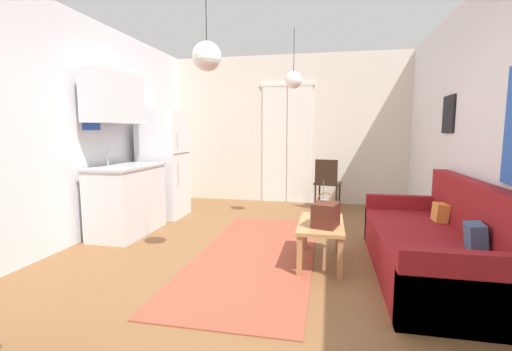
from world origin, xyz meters
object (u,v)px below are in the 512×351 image
object	(u,v)px
accent_chair	(327,181)
pendant_lamp_far	(294,80)
refrigerator	(164,164)
pendant_lamp_near	(207,56)
couch	(437,247)
handbag	(326,215)
bamboo_vase	(323,208)
coffee_table	(321,228)

from	to	relation	value
accent_chair	pendant_lamp_far	bearing A→B (deg)	76.16
refrigerator	pendant_lamp_near	xyz separation A→B (m)	(1.49, -2.09, 1.17)
accent_chair	pendant_lamp_far	xyz separation A→B (m)	(-0.49, -1.09, 1.57)
refrigerator	pendant_lamp_far	distance (m)	2.39
couch	handbag	size ratio (longest dim) A/B	6.34
bamboo_vase	accent_chair	world-z (taller)	accent_chair
bamboo_vase	pendant_lamp_near	world-z (taller)	pendant_lamp_near
coffee_table	handbag	xyz separation A→B (m)	(0.05, -0.16, 0.19)
coffee_table	pendant_lamp_far	bearing A→B (deg)	107.13
pendant_lamp_near	pendant_lamp_far	bearing A→B (deg)	74.21
couch	bamboo_vase	world-z (taller)	couch
couch	handbag	world-z (taller)	couch
pendant_lamp_near	handbag	bearing A→B (deg)	19.67
couch	refrigerator	bearing A→B (deg)	154.91
pendant_lamp_far	bamboo_vase	bearing A→B (deg)	-68.94
bamboo_vase	pendant_lamp_far	distance (m)	2.02
couch	pendant_lamp_near	world-z (taller)	pendant_lamp_near
couch	accent_chair	xyz separation A→B (m)	(-1.04, 2.68, 0.23)
couch	coffee_table	xyz separation A→B (m)	(-1.08, 0.13, 0.09)
coffee_table	handbag	bearing A→B (deg)	-74.39
bamboo_vase	refrigerator	world-z (taller)	refrigerator
bamboo_vase	pendant_lamp_far	size ratio (longest dim) A/B	0.49
refrigerator	coffee_table	bearing A→B (deg)	-31.75
refrigerator	pendant_lamp_near	bearing A→B (deg)	-54.57
pendant_lamp_far	couch	bearing A→B (deg)	-46.09
refrigerator	couch	bearing A→B (deg)	-25.09
bamboo_vase	handbag	xyz separation A→B (m)	(0.03, -0.42, 0.03)
bamboo_vase	refrigerator	size ratio (longest dim) A/B	0.24
coffee_table	bamboo_vase	xyz separation A→B (m)	(0.01, 0.26, 0.16)
coffee_table	refrigerator	bearing A→B (deg)	148.25
accent_chair	refrigerator	bearing A→B (deg)	32.02
coffee_table	refrigerator	size ratio (longest dim) A/B	0.53
bamboo_vase	handbag	bearing A→B (deg)	-85.50
refrigerator	pendant_lamp_near	world-z (taller)	pendant_lamp_near
accent_chair	pendant_lamp_near	distance (m)	3.61
coffee_table	accent_chair	world-z (taller)	accent_chair
bamboo_vase	pendant_lamp_far	world-z (taller)	pendant_lamp_far
accent_chair	couch	bearing A→B (deg)	121.56
handbag	pendant_lamp_far	bearing A→B (deg)	106.98
handbag	pendant_lamp_far	distance (m)	2.28
pendant_lamp_near	coffee_table	bearing A→B (deg)	28.02
pendant_lamp_near	couch	bearing A→B (deg)	11.12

